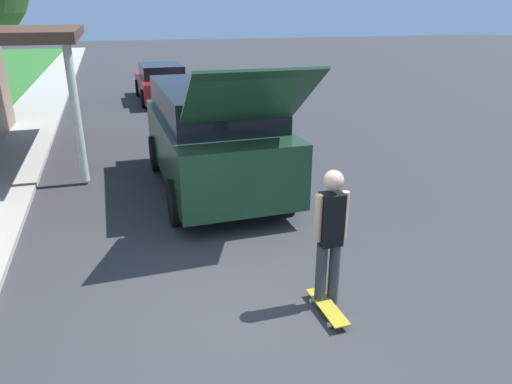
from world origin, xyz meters
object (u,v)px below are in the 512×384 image
object	(u,v)px
car_down_street	(162,83)
skateboard	(327,307)
skateboarder	(330,234)
suv_parked	(213,134)

from	to	relation	value
car_down_street	skateboard	size ratio (longest dim) A/B	5.88
skateboarder	skateboard	distance (m)	0.88
suv_parked	skateboard	world-z (taller)	suv_parked
car_down_street	skateboarder	world-z (taller)	skateboarder
suv_parked	skateboarder	distance (m)	4.32
car_down_street	skateboard	xyz separation A→B (m)	(0.05, -14.73, -0.60)
skateboarder	suv_parked	bearing A→B (deg)	94.90
suv_parked	skateboard	xyz separation A→B (m)	(0.31, -4.47, -1.01)
suv_parked	skateboarder	xyz separation A→B (m)	(0.37, -4.31, -0.15)
suv_parked	skateboarder	bearing A→B (deg)	-85.10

